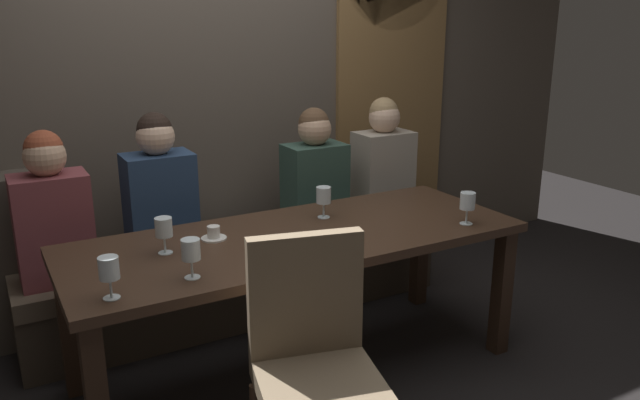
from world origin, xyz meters
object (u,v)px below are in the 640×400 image
Objects in this scene: diner_near_end at (383,163)px; wine_glass_near_left at (191,252)px; diner_bearded at (160,192)px; wine_glass_end_right at (164,228)px; fork_on_table at (309,254)px; banquette_bench at (244,281)px; wine_glass_far_right at (324,196)px; wine_glass_near_right at (467,202)px; diner_redhead at (52,212)px; diner_far_end at (315,175)px; espresso_cup at (214,234)px; dining_table at (298,251)px; chair_near_side at (313,351)px; wine_glass_far_left at (109,269)px.

diner_near_end reaches higher than wine_glass_near_left.
diner_bearded reaches higher than diner_near_end.
wine_glass_end_right is 0.96× the size of fork_on_table.
banquette_bench is 14.71× the size of fork_on_table.
diner_near_end reaches higher than wine_glass_far_right.
wine_glass_near_right is (1.28, -0.99, 0.02)m from diner_bearded.
diner_near_end reaches higher than banquette_bench.
diner_far_end is at bearing 0.10° from diner_redhead.
wine_glass_near_left is at bearing -153.40° from wine_glass_far_right.
espresso_cup is 0.50m from fork_on_table.
fork_on_table is (-0.08, -0.97, 0.51)m from banquette_bench.
diner_redhead reaches higher than dining_table.
wine_glass_far_right is 1.00× the size of wine_glass_end_right.
diner_bearded is (-0.15, 1.44, 0.28)m from chair_near_side.
wine_glass_end_right is at bearing 49.59° from wine_glass_far_left.
diner_bearded reaches higher than wine_glass_far_left.
wine_glass_near_right is 0.73m from wine_glass_far_right.
diner_far_end is 0.59m from wine_glass_far_right.
diner_redhead reaches higher than fork_on_table.
wine_glass_far_right is (-0.24, -0.53, 0.04)m from diner_far_end.
wine_glass_far_left is (-1.74, -0.02, 0.00)m from wine_glass_near_right.
chair_near_side is 5.76× the size of fork_on_table.
diner_near_end is 0.94m from wine_glass_far_right.
wine_glass_end_right is at bearing -150.06° from diner_far_end.
diner_redhead is 1.36m from wine_glass_far_right.
diner_redhead is (-1.01, 0.70, 0.16)m from dining_table.
diner_near_end is at bearing 22.03° from wine_glass_end_right.
wine_glass_far_right is 1.00× the size of wine_glass_far_left.
diner_redhead is 0.96× the size of diner_near_end.
wine_glass_end_right reaches higher than banquette_bench.
wine_glass_near_left and wine_glass_end_right have the same top height.
wine_glass_far_left is 0.47m from wine_glass_end_right.
wine_glass_near_right is at bearing -0.78° from wine_glass_near_left.
wine_glass_far_right is at bearing 26.60° from wine_glass_near_left.
diner_redhead is at bearing 121.18° from wine_glass_end_right.
wine_glass_end_right is at bearing -173.30° from wine_glass_far_right.
banquette_bench is at bearing -178.86° from diner_near_end.
wine_glass_near_right is 1.48m from wine_glass_end_right.
wine_glass_near_left is (-0.85, -0.42, -0.00)m from wine_glass_far_right.
diner_near_end is 4.74× the size of fork_on_table.
diner_bearded is 1.02× the size of diner_near_end.
wine_glass_end_right is (0.38, -0.63, 0.04)m from diner_redhead.
dining_table is 18.33× the size of espresso_cup.
wine_glass_near_left is at bearing -122.38° from banquette_bench.
wine_glass_near_right is (0.81, -0.98, 0.62)m from banquette_bench.
chair_near_side is 1.96m from diner_near_end.
diner_near_end is 4.91× the size of wine_glass_near_left.
wine_glass_near_left is 0.46m from espresso_cup.
espresso_cup is (0.23, 0.39, -0.09)m from wine_glass_near_left.
diner_redhead is 0.85m from espresso_cup.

